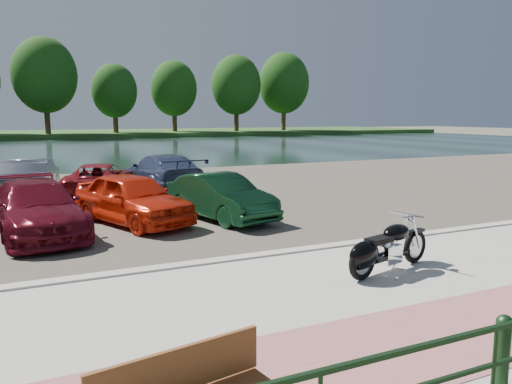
# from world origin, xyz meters

# --- Properties ---
(ground) EXTENTS (200.00, 200.00, 0.00)m
(ground) POSITION_xyz_m (0.00, 0.00, 0.00)
(ground) COLOR #595447
(ground) RESTS_ON ground
(promenade) EXTENTS (60.00, 6.00, 0.10)m
(promenade) POSITION_xyz_m (0.00, -1.00, 0.05)
(promenade) COLOR #ABA9A1
(promenade) RESTS_ON ground
(pink_path) EXTENTS (60.00, 2.00, 0.01)m
(pink_path) POSITION_xyz_m (0.00, -2.50, 0.10)
(pink_path) COLOR #8F5351
(pink_path) RESTS_ON promenade
(kerb) EXTENTS (60.00, 0.30, 0.14)m
(kerb) POSITION_xyz_m (0.00, 2.00, 0.07)
(kerb) COLOR #ABA9A1
(kerb) RESTS_ON ground
(parking_lot) EXTENTS (60.00, 18.00, 0.04)m
(parking_lot) POSITION_xyz_m (0.00, 11.00, 0.02)
(parking_lot) COLOR #413C34
(parking_lot) RESTS_ON ground
(river) EXTENTS (120.00, 40.00, 0.00)m
(river) POSITION_xyz_m (0.00, 40.00, 0.00)
(river) COLOR #192D29
(river) RESTS_ON ground
(far_bank) EXTENTS (120.00, 24.00, 0.60)m
(far_bank) POSITION_xyz_m (0.00, 72.00, 0.30)
(far_bank) COLOR #244B1B
(far_bank) RESTS_ON ground
(bollards) EXTENTS (10.68, 0.18, 0.81)m
(bollards) POSITION_xyz_m (-1.67, -3.70, 0.54)
(bollards) COLOR #163118
(bollards) RESTS_ON promenade
(far_trees) EXTENTS (70.25, 10.68, 12.52)m
(far_trees) POSITION_xyz_m (4.36, 65.79, 7.49)
(far_trees) COLOR #3E2B16
(far_trees) RESTS_ON far_bank
(motorcycle) EXTENTS (2.29, 0.95, 1.05)m
(motorcycle) POSITION_xyz_m (-0.13, -0.03, 0.56)
(motorcycle) COLOR black
(motorcycle) RESTS_ON promenade
(car_3) EXTENTS (2.50, 4.89, 1.36)m
(car_3) POSITION_xyz_m (-5.85, 6.23, 0.72)
(car_3) COLOR maroon
(car_3) RESTS_ON parking_lot
(car_4) EXTENTS (3.07, 4.47, 1.41)m
(car_4) POSITION_xyz_m (-3.41, 6.59, 0.75)
(car_4) COLOR red
(car_4) RESTS_ON parking_lot
(car_5) EXTENTS (2.29, 4.17, 1.30)m
(car_5) POSITION_xyz_m (-0.98, 6.14, 0.69)
(car_5) COLOR #0E341B
(car_5) RESTS_ON parking_lot
(car_9) EXTENTS (2.22, 4.50, 1.42)m
(car_9) POSITION_xyz_m (-5.87, 12.78, 0.75)
(car_9) COLOR slate
(car_9) RESTS_ON parking_lot
(car_10) EXTENTS (3.32, 4.79, 1.22)m
(car_10) POSITION_xyz_m (-3.54, 12.10, 0.65)
(car_10) COLOR maroon
(car_10) RESTS_ON parking_lot
(car_11) EXTENTS (2.48, 5.24, 1.48)m
(car_11) POSITION_xyz_m (-1.15, 12.13, 0.78)
(car_11) COLOR navy
(car_11) RESTS_ON parking_lot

